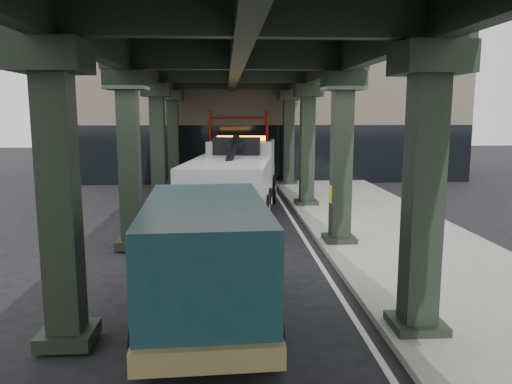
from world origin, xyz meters
name	(u,v)px	position (x,y,z in m)	size (l,w,h in m)	color
ground	(255,268)	(0.00, 0.00, 0.00)	(90.00, 90.00, 0.00)	black
sidewalk	(402,242)	(4.50, 2.00, 0.07)	(5.00, 40.00, 0.15)	gray
lane_stripe	(309,246)	(1.70, 2.00, 0.01)	(0.12, 38.00, 0.01)	silver
viaduct	(236,54)	(-0.40, 2.00, 5.46)	(7.40, 32.00, 6.40)	black
building	(268,110)	(2.00, 20.00, 4.00)	(22.00, 10.00, 8.00)	#C6B793
scaffolding	(239,146)	(0.00, 14.64, 2.11)	(3.08, 0.88, 4.00)	#B5170E
tow_truck	(236,176)	(-0.34, 6.67, 1.50)	(3.81, 9.62, 3.08)	black
towed_van	(206,256)	(-1.11, -3.07, 1.25)	(2.54, 5.84, 2.33)	#10353C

